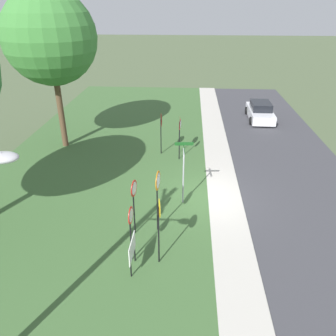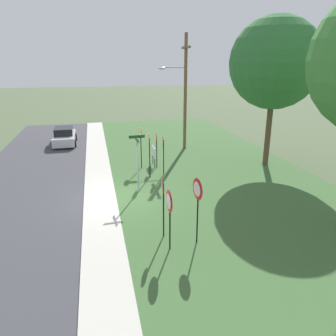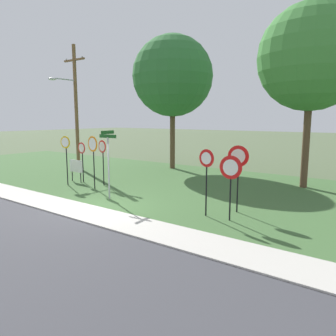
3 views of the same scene
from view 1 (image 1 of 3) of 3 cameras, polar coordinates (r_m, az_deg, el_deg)
name	(u,v)px [view 1 (image 1 of 3)]	position (r m, az deg, el deg)	size (l,w,h in m)	color
ground_plane	(208,197)	(16.41, 6.79, -4.95)	(160.00, 160.00, 0.00)	#4C5B3D
road_asphalt	(309,201)	(17.39, 22.85, -5.12)	(44.00, 6.40, 0.01)	#3D3D42
sidewalk_strip	(225,197)	(16.47, 9.59, -4.92)	(44.00, 1.60, 0.06)	#BCB7AD
grass_median	(86,193)	(17.10, -13.74, -4.10)	(44.00, 12.00, 0.04)	#3D6033
stop_sign_near_left	(131,223)	(11.83, -6.34, -9.31)	(0.62, 0.11, 2.26)	black
stop_sign_near_right	(158,188)	(13.06, -1.75, -3.40)	(0.78, 0.13, 2.70)	black
stop_sign_far_left	(159,219)	(11.49, -1.51, -8.61)	(0.64, 0.13, 2.64)	black
stop_sign_far_center	(134,196)	(13.04, -5.80, -4.78)	(0.66, 0.13, 2.43)	black
yield_sign_near_left	(180,130)	(19.32, 2.06, 6.50)	(0.65, 0.12, 2.49)	black
yield_sign_near_right	(161,124)	(20.03, -1.13, 7.55)	(0.81, 0.14, 2.58)	black
yield_sign_far_left	(180,126)	(20.25, 2.07, 7.13)	(0.83, 0.11, 2.32)	black
street_name_post	(184,168)	(14.96, 2.65, 0.01)	(0.96, 0.81, 3.05)	#9EA0A8
notice_board	(132,250)	(11.94, -6.10, -13.64)	(1.10, 0.06, 1.25)	black
oak_tree_right	(50,38)	(21.36, -19.42, 20.09)	(5.30, 5.30, 9.22)	brown
parked_sedan_distant	(260,112)	(27.69, 15.38, 9.22)	(4.22, 1.95, 1.39)	silver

